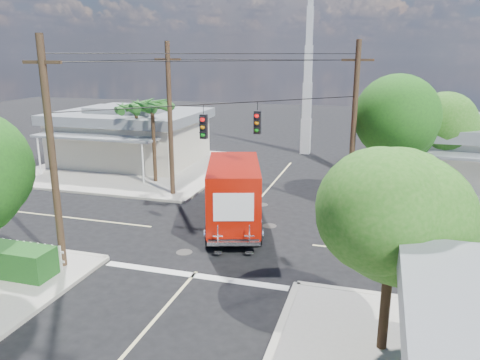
% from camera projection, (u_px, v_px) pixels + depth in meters
% --- Properties ---
extents(ground, '(120.00, 120.00, 0.00)m').
position_uv_depth(ground, '(228.00, 235.00, 22.07)').
color(ground, black).
rests_on(ground, ground).
extents(sidewalk_ne, '(14.12, 14.12, 0.14)m').
position_uv_depth(sidewalk_ne, '(448.00, 191.00, 29.10)').
color(sidewalk_ne, '#9D988E').
rests_on(sidewalk_ne, ground).
extents(sidewalk_nw, '(14.12, 14.12, 0.14)m').
position_uv_depth(sidewalk_nw, '(135.00, 167.00, 35.13)').
color(sidewalk_nw, '#9D988E').
rests_on(sidewalk_nw, ground).
extents(road_markings, '(32.00, 32.00, 0.01)m').
position_uv_depth(road_markings, '(218.00, 247.00, 20.70)').
color(road_markings, beige).
rests_on(road_markings, ground).
extents(building_ne, '(11.80, 10.20, 4.50)m').
position_uv_depth(building_ne, '(478.00, 153.00, 29.07)').
color(building_ne, beige).
rests_on(building_ne, sidewalk_ne).
extents(building_nw, '(10.80, 10.20, 4.30)m').
position_uv_depth(building_nw, '(131.00, 135.00, 36.34)').
color(building_nw, beige).
rests_on(building_nw, sidewalk_nw).
extents(radio_tower, '(0.80, 0.80, 17.00)m').
position_uv_depth(radio_tower, '(308.00, 87.00, 38.96)').
color(radio_tower, silver).
rests_on(radio_tower, ground).
extents(tree_ne_front, '(4.21, 4.14, 6.66)m').
position_uv_depth(tree_ne_front, '(394.00, 122.00, 25.08)').
color(tree_ne_front, '#422D1C').
rests_on(tree_ne_front, sidewalk_ne).
extents(tree_ne_back, '(3.77, 3.66, 5.82)m').
position_uv_depth(tree_ne_back, '(440.00, 129.00, 26.55)').
color(tree_ne_back, '#422D1C').
rests_on(tree_ne_back, sidewalk_ne).
extents(tree_se, '(3.67, 3.54, 5.62)m').
position_uv_depth(tree_se, '(393.00, 219.00, 12.38)').
color(tree_se, '#422D1C').
rests_on(tree_se, sidewalk_se).
extents(palm_nw_front, '(3.01, 3.08, 5.59)m').
position_uv_depth(palm_nw_front, '(152.00, 107.00, 29.77)').
color(palm_nw_front, '#422D1C').
rests_on(palm_nw_front, sidewalk_nw).
extents(palm_nw_back, '(3.01, 3.08, 5.19)m').
position_uv_depth(palm_nw_back, '(136.00, 109.00, 31.81)').
color(palm_nw_back, '#422D1C').
rests_on(palm_nw_back, sidewalk_nw).
extents(utility_poles, '(12.00, 10.68, 9.00)m').
position_uv_depth(utility_poles, '(207.00, 131.00, 22.77)').
color(utility_poles, '#473321').
rests_on(utility_poles, ground).
extents(picket_fence, '(5.94, 0.06, 1.00)m').
position_uv_depth(picket_fence, '(1.00, 249.00, 18.87)').
color(picket_fence, silver).
rests_on(picket_fence, sidewalk_sw).
extents(vending_boxes, '(1.90, 0.50, 1.10)m').
position_uv_depth(vending_boxes, '(374.00, 196.00, 25.82)').
color(vending_boxes, red).
rests_on(vending_boxes, sidewalk_ne).
extents(delivery_truck, '(4.42, 7.98, 3.32)m').
position_uv_depth(delivery_truck, '(234.00, 193.00, 23.01)').
color(delivery_truck, black).
rests_on(delivery_truck, ground).
extents(parked_car, '(6.37, 4.33, 1.62)m').
position_uv_depth(parked_car, '(457.00, 229.00, 20.59)').
color(parked_car, silver).
rests_on(parked_car, ground).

